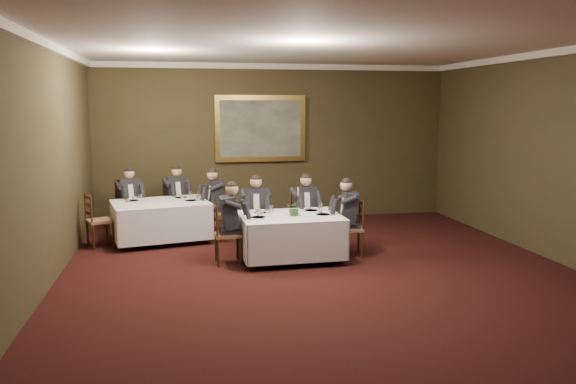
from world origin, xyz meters
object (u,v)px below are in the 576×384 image
object	(u,v)px
diner_sec_endright	(217,211)
diner_sec_backleft	(129,209)
chair_sec_endleft	(100,232)
painting	(261,129)
diner_main_backleft	(256,221)
chair_main_endleft	(227,246)
chair_sec_endright	(218,222)
table_second	(161,218)
diner_sec_backright	(176,206)
centerpiece	(294,207)
chair_main_backright	(304,231)
table_main	(290,233)
chair_main_backleft	(256,233)
diner_main_endleft	(228,233)
candlestick	(298,204)
diner_main_endright	(350,227)
diner_main_backright	(304,219)
chair_sec_backleft	(129,220)
chair_main_endright	(351,240)
chair_sec_backright	(176,216)

from	to	relation	value
diner_sec_endright	diner_sec_backleft	bearing A→B (deg)	61.55
chair_sec_endleft	painting	distance (m)	4.23
diner_main_backleft	chair_main_endleft	xyz separation A→B (m)	(-0.59, -0.87, -0.23)
chair_sec_endright	diner_sec_endright	distance (m)	0.23
table_second	chair_sec_endleft	xyz separation A→B (m)	(-1.10, -0.23, -0.17)
diner_sec_backright	chair_sec_endright	bearing A→B (deg)	114.11
table_second	centerpiece	bearing A→B (deg)	-38.75
chair_main_backright	diner_main_backleft	bearing A→B (deg)	-6.55
table_main	diner_sec_backright	size ratio (longest dim) A/B	1.28
chair_sec_endright	table_second	bearing A→B (deg)	91.08
table_main	diner_sec_backright	xyz separation A→B (m)	(-1.91, 2.73, 0.06)
chair_main_backleft	diner_main_endleft	world-z (taller)	diner_main_endleft
candlestick	diner_main_endright	bearing A→B (deg)	-2.37
diner_main_backright	chair_sec_backleft	size ratio (longest dim) A/B	1.35
table_second	table_main	bearing A→B (deg)	-38.56
diner_main_backleft	chair_main_endright	xyz separation A→B (m)	(1.55, -0.82, -0.23)
table_second	chair_sec_backleft	world-z (taller)	chair_sec_backleft
chair_main_endleft	table_second	bearing A→B (deg)	-149.37
diner_main_backleft	chair_main_backleft	bearing A→B (deg)	-90.00
chair_sec_backleft	chair_main_backleft	bearing A→B (deg)	118.77
table_main	table_second	xyz separation A→B (m)	(-2.19, 1.75, 0.00)
chair_sec_backright	diner_sec_backright	bearing A→B (deg)	90.00
chair_main_endright	centerpiece	xyz separation A→B (m)	(-1.01, -0.08, 0.62)
diner_main_endleft	chair_sec_endright	world-z (taller)	diner_main_endleft
chair_main_endright	chair_sec_endright	world-z (taller)	same
chair_sec_backright	diner_sec_backright	distance (m)	0.23
painting	diner_sec_endright	bearing A→B (deg)	-126.04
diner_sec_endright	diner_sec_backright	bearing A→B (deg)	36.31
diner_sec_backleft	painting	distance (m)	3.38
table_main	chair_sec_endleft	size ratio (longest dim) A/B	1.73
painting	centerpiece	bearing A→B (deg)	-89.08
chair_sec_backleft	centerpiece	size ratio (longest dim) A/B	3.60
chair_main_endright	centerpiece	distance (m)	1.19
chair_main_endleft	candlestick	world-z (taller)	candlestick
chair_main_backleft	chair_sec_endleft	world-z (taller)	same
chair_sec_endleft	painting	bearing A→B (deg)	97.17
chair_sec_backleft	diner_sec_backleft	world-z (taller)	diner_sec_backleft
chair_main_endleft	chair_sec_endleft	distance (m)	2.71
centerpiece	chair_sec_endright	bearing A→B (deg)	119.43
chair_main_backright	diner_sec_backleft	bearing A→B (deg)	-35.66
diner_main_endright	painting	world-z (taller)	painting
table_main	chair_main_backright	distance (m)	0.99
candlestick	painting	size ratio (longest dim) A/B	0.23
table_second	diner_main_backright	bearing A→B (deg)	-18.52
diner_sec_backleft	chair_sec_endleft	bearing A→B (deg)	40.34
table_second	diner_main_backright	xyz separation A→B (m)	(2.62, -0.88, 0.06)
diner_main_backleft	chair_sec_endleft	bearing A→B (deg)	-12.07
chair_main_endright	centerpiece	size ratio (longest dim) A/B	3.60
table_main	diner_sec_backright	world-z (taller)	diner_sec_backright
painting	chair_sec_backleft	bearing A→B (deg)	-161.62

